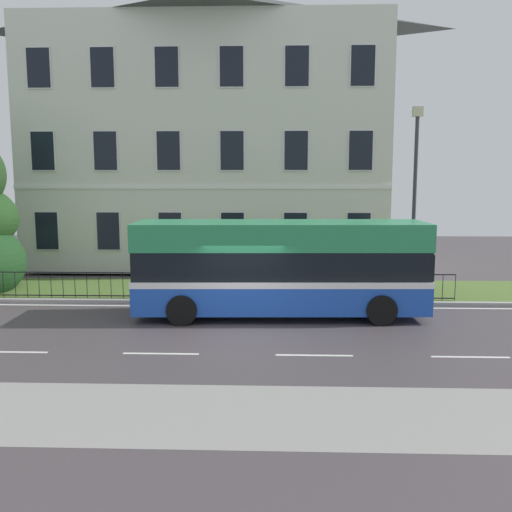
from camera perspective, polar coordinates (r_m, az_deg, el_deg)
name	(u,v)px	position (r m, az deg, el deg)	size (l,w,h in m)	color
ground_plane	(243,329)	(17.38, -1.33, -7.36)	(60.00, 56.00, 0.18)	#463F42
georgian_townhouse	(211,129)	(30.10, -4.58, 12.64)	(17.47, 8.63, 13.74)	silver
iron_verge_railing	(183,285)	(21.03, -7.32, -2.92)	(19.85, 0.04, 0.97)	black
single_decker_bus	(281,267)	(18.54, 2.49, -1.12)	(9.53, 2.86, 3.13)	blue
street_lamp_post	(415,189)	(22.07, 15.71, 6.50)	(0.36, 0.24, 7.01)	#333338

